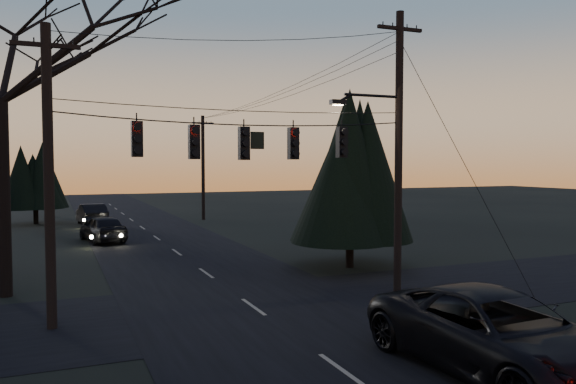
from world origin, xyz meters
name	(u,v)px	position (x,y,z in m)	size (l,w,h in m)	color
main_road	(185,258)	(0.00, 20.00, 0.01)	(8.00, 120.00, 0.02)	black
cross_road	(253,307)	(0.00, 10.00, 0.01)	(60.00, 7.00, 0.02)	black
utility_pole_right	(397,292)	(5.50, 10.00, 0.00)	(5.00, 0.30, 10.00)	black
utility_pole_left	(52,329)	(-6.00, 10.00, 0.00)	(1.80, 0.30, 8.50)	black
utility_pole_far_r	(203,220)	(5.50, 38.00, 0.00)	(1.80, 0.30, 8.50)	black
utility_pole_far_l	(52,216)	(-6.00, 46.00, 0.00)	(0.30, 0.30, 8.00)	black
span_signal_assembly	(246,142)	(-0.24, 10.00, 5.33)	(11.50, 0.44, 1.48)	black
evergreen_right	(350,157)	(6.27, 14.89, 4.95)	(4.59, 4.59, 8.70)	black
evergreen_dist	(35,180)	(-7.09, 39.81, 3.39)	(3.79, 3.79, 5.59)	black
suv_near	(498,334)	(3.05, 2.47, 0.91)	(3.01, 6.52, 1.81)	black
sedan_oncoming_a	(103,229)	(-3.20, 27.60, 0.79)	(1.87, 4.65, 1.58)	black
sedan_oncoming_b	(92,214)	(-3.20, 37.48, 0.79)	(1.67, 4.78, 1.57)	black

